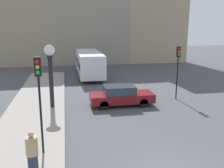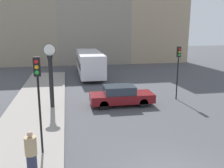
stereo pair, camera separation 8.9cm
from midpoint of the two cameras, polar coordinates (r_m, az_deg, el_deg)
sidewalk_corner at (r=18.19m, az=-16.43°, el=-4.34°), size 3.68×24.16×0.14m
building_row at (r=37.93m, az=-3.64°, el=15.80°), size 28.90×5.00×17.16m
sedan_car at (r=17.17m, az=2.22°, el=-2.66°), size 4.34×1.71×1.39m
bus_distant at (r=27.50m, az=-5.08°, el=4.95°), size 2.46×8.91×2.65m
traffic_light_near at (r=10.27m, az=-16.28°, el=-0.46°), size 0.26×0.24×4.03m
traffic_light_far at (r=18.87m, az=15.03°, el=4.88°), size 0.26×0.24×3.93m
street_clock at (r=16.51m, az=-13.65°, el=1.81°), size 0.77×0.35×4.14m
pedestrian_tan_coat at (r=9.63m, az=-17.73°, el=-14.79°), size 0.43×0.43×1.60m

